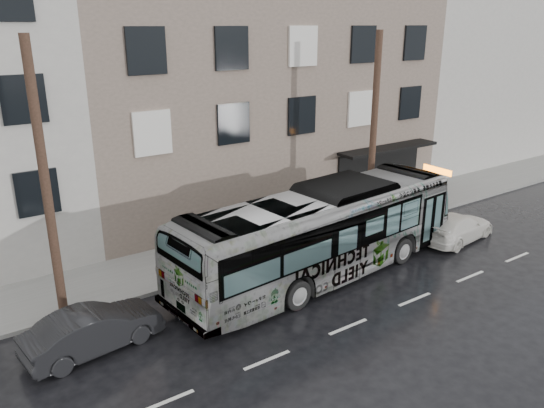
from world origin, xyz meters
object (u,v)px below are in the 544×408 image
(dark_sedan, at_px, (93,330))
(utility_pole_rear, at_px, (46,186))
(white_sedan, at_px, (457,227))
(sign_post, at_px, (386,200))
(utility_pole_front, at_px, (373,135))
(bus, at_px, (322,233))

(dark_sedan, bearing_deg, utility_pole_rear, -0.02)
(white_sedan, bearing_deg, sign_post, 17.08)
(utility_pole_front, bearing_deg, bus, -153.95)
(utility_pole_front, height_order, dark_sedan, utility_pole_front)
(utility_pole_rear, xyz_separation_m, bus, (9.13, -2.38, -2.87))
(bus, bearing_deg, utility_pole_front, -69.41)
(sign_post, distance_m, white_sedan, 3.49)
(utility_pole_rear, bearing_deg, utility_pole_front, 0.00)
(sign_post, xyz_separation_m, white_sedan, (1.42, -3.11, -0.73))
(utility_pole_rear, xyz_separation_m, white_sedan, (16.52, -3.11, -4.03))
(utility_pole_rear, xyz_separation_m, sign_post, (15.10, 0.00, -3.30))
(utility_pole_front, relative_size, utility_pole_rear, 1.00)
(sign_post, bearing_deg, bus, -158.27)
(utility_pole_front, bearing_deg, white_sedan, -50.95)
(white_sedan, bearing_deg, utility_pole_front, 31.56)
(utility_pole_rear, height_order, sign_post, utility_pole_rear)
(utility_pole_rear, relative_size, white_sedan, 2.09)
(utility_pole_front, distance_m, utility_pole_rear, 14.00)
(bus, xyz_separation_m, dark_sedan, (-8.82, -0.01, -1.10))
(utility_pole_rear, xyz_separation_m, dark_sedan, (0.31, -2.39, -3.97))
(sign_post, bearing_deg, white_sedan, -65.42)
(utility_pole_rear, relative_size, sign_post, 3.75)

